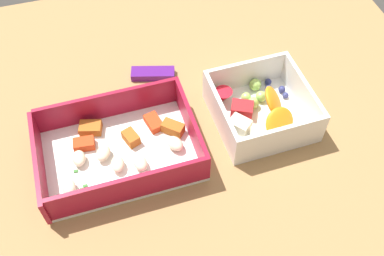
% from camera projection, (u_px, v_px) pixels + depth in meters
% --- Properties ---
extents(table_surface, '(0.80, 0.80, 0.02)m').
position_uv_depth(table_surface, '(207.00, 142.00, 0.67)').
color(table_surface, '#9E7547').
rests_on(table_surface, ground).
extents(pasta_container, '(0.22, 0.16, 0.05)m').
position_uv_depth(pasta_container, '(119.00, 149.00, 0.63)').
color(pasta_container, white).
rests_on(pasta_container, table_surface).
extents(fruit_bowl, '(0.14, 0.14, 0.06)m').
position_uv_depth(fruit_bowl, '(260.00, 110.00, 0.67)').
color(fruit_bowl, white).
rests_on(fruit_bowl, table_surface).
extents(candy_bar, '(0.07, 0.04, 0.01)m').
position_uv_depth(candy_bar, '(153.00, 74.00, 0.73)').
color(candy_bar, '#51197A').
rests_on(candy_bar, table_surface).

